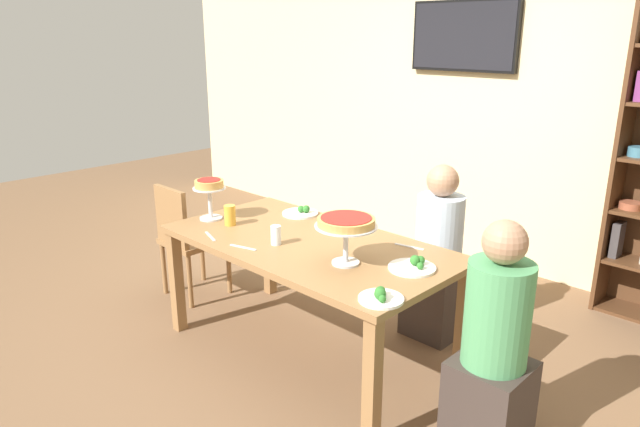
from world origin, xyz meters
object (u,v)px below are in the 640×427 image
at_px(chair_head_west, 186,236).
at_px(dining_table, 308,254).
at_px(television, 464,36).
at_px(salad_plate_spare, 301,212).
at_px(salad_plate_far_diner, 414,266).
at_px(diner_far_right, 437,264).
at_px(water_glass_clear_near, 276,235).
at_px(diner_head_east, 493,355).
at_px(beer_glass_amber_tall, 230,215).
at_px(cutlery_knife_near, 210,236).
at_px(cutlery_fork_near, 243,247).
at_px(personal_pizza_stand, 209,189).
at_px(salad_plate_near_diner, 381,297).
at_px(deep_dish_pizza_stand, 346,225).
at_px(cutlery_fork_far, 409,247).

bearing_deg(chair_head_west, dining_table, 3.07).
bearing_deg(dining_table, television, 98.34).
height_order(chair_head_west, salad_plate_spare, chair_head_west).
distance_m(salad_plate_far_diner, salad_plate_spare, 1.13).
bearing_deg(dining_table, diner_far_right, 60.41).
bearing_deg(water_glass_clear_near, dining_table, 59.53).
distance_m(television, diner_head_east, 2.96).
height_order(beer_glass_amber_tall, cutlery_knife_near, beer_glass_amber_tall).
height_order(diner_head_east, salad_plate_spare, diner_head_east).
distance_m(salad_plate_far_diner, cutlery_fork_near, 0.98).
bearing_deg(beer_glass_amber_tall, water_glass_clear_near, -3.71).
height_order(diner_head_east, personal_pizza_stand, diner_head_east).
xyz_separation_m(dining_table, diner_head_east, (1.22, -0.00, -0.17)).
height_order(salad_plate_spare, cutlery_knife_near, salad_plate_spare).
bearing_deg(diner_far_right, salad_plate_near_diner, 19.33).
bearing_deg(salad_plate_far_diner, diner_head_east, -10.21).
bearing_deg(diner_head_east, beer_glass_amber_tall, 4.18).
height_order(diner_head_east, chair_head_west, diner_head_east).
xyz_separation_m(chair_head_west, personal_pizza_stand, (0.45, -0.08, 0.46)).
bearing_deg(beer_glass_amber_tall, cutlery_fork_near, -27.74).
relative_size(salad_plate_near_diner, beer_glass_amber_tall, 1.63).
height_order(deep_dish_pizza_stand, personal_pizza_stand, personal_pizza_stand).
distance_m(diner_far_right, personal_pizza_stand, 1.56).
relative_size(dining_table, cutlery_fork_near, 9.93).
bearing_deg(cutlery_fork_near, television, 77.36).
bearing_deg(television, salad_plate_far_diner, -63.59).
height_order(beer_glass_amber_tall, water_glass_clear_near, beer_glass_amber_tall).
bearing_deg(cutlery_fork_far, cutlery_fork_near, 34.25).
bearing_deg(salad_plate_spare, cutlery_knife_near, -95.73).
relative_size(water_glass_clear_near, cutlery_fork_far, 0.63).
bearing_deg(cutlery_knife_near, salad_plate_near_diner, 20.63).
relative_size(diner_far_right, personal_pizza_stand, 4.27).
distance_m(diner_far_right, chair_head_west, 1.84).
relative_size(diner_far_right, salad_plate_near_diner, 5.40).
height_order(diner_head_east, beer_glass_amber_tall, diner_head_east).
bearing_deg(beer_glass_amber_tall, diner_head_east, 4.18).
relative_size(dining_table, salad_plate_far_diner, 7.15).
distance_m(personal_pizza_stand, salad_plate_far_diner, 1.49).
relative_size(diner_head_east, chair_head_west, 1.32).
height_order(water_glass_clear_near, cutlery_fork_near, water_glass_clear_near).
height_order(beer_glass_amber_tall, cutlery_fork_far, beer_glass_amber_tall).
xyz_separation_m(salad_plate_near_diner, cutlery_knife_near, (-1.29, -0.04, -0.02)).
bearing_deg(diner_head_east, chair_head_west, 1.43).
distance_m(personal_pizza_stand, cutlery_fork_far, 1.36).
bearing_deg(dining_table, salad_plate_spare, 140.65).
xyz_separation_m(salad_plate_spare, beer_glass_amber_tall, (-0.16, -0.47, 0.05)).
bearing_deg(deep_dish_pizza_stand, beer_glass_amber_tall, -178.12).
relative_size(dining_table, cutlery_knife_near, 9.93).
bearing_deg(dining_table, salad_plate_near_diner, -21.97).
bearing_deg(dining_table, cutlery_fork_far, 34.83).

